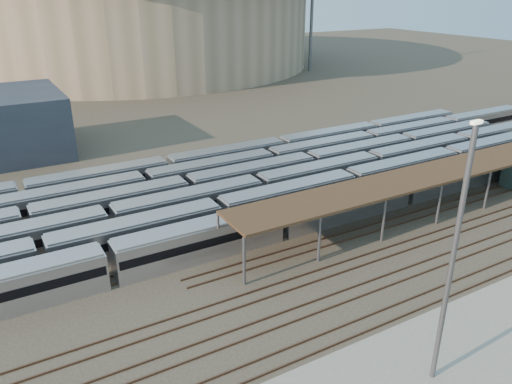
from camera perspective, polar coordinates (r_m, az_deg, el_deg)
The scene contains 9 objects.
ground at distance 50.46m, azimuth 7.47°, elevation -8.63°, with size 420.00×420.00×0.00m, color #383026.
apron at distance 38.84m, azimuth 15.32°, elevation -20.30°, with size 50.00×9.00×0.20m, color gray.
subway_trains at distance 63.34m, azimuth -3.00°, elevation 0.15°, with size 126.80×23.90×3.60m.
inspection_shed at distance 65.30m, azimuth 21.17°, elevation 2.29°, with size 60.30×6.00×5.30m.
empty_tracks at distance 47.21m, azimuth 11.18°, elevation -11.20°, with size 170.00×9.62×0.18m.
stadium at distance 181.60m, azimuth -14.04°, elevation 19.10°, with size 124.00×124.00×32.50m.
floodlight_2 at distance 165.26m, azimuth 6.44°, elevation 20.74°, with size 4.00×1.00×38.40m.
floodlight_3 at distance 194.58m, azimuth -26.44°, elevation 18.96°, with size 4.00×1.00×38.40m.
yard_light_pole at distance 34.67m, azimuth 21.51°, elevation -7.39°, with size 0.82×0.36×18.69m.
Camera 1 is at (-26.89, -33.76, 26.13)m, focal length 35.00 mm.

